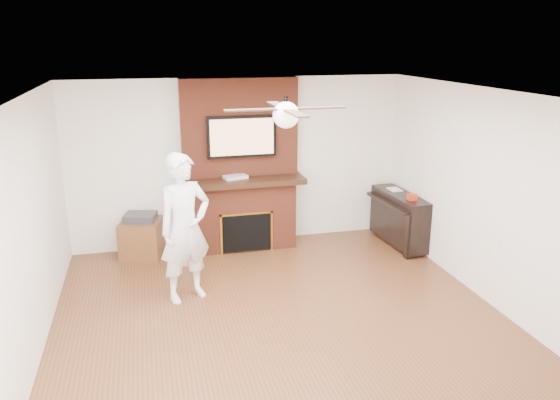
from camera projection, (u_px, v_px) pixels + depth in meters
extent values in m
cube|color=#573019|center=(285.00, 334.00, 6.00)|extent=(5.36, 5.86, 0.18)
cube|color=white|center=(286.00, 87.00, 5.23)|extent=(5.36, 5.86, 0.18)
cube|color=white|center=(238.00, 161.00, 8.26)|extent=(5.36, 0.18, 2.50)
cube|color=white|center=(417.00, 380.00, 2.98)|extent=(5.36, 0.18, 2.50)
cube|color=white|center=(14.00, 241.00, 5.01)|extent=(0.18, 5.86, 2.50)
cube|color=white|center=(505.00, 201.00, 6.22)|extent=(0.18, 5.86, 2.50)
cube|color=brown|center=(243.00, 215.00, 8.15)|extent=(1.50, 0.50, 1.00)
cube|color=black|center=(243.00, 180.00, 7.97)|extent=(1.78, 0.64, 0.08)
cube|color=brown|center=(240.00, 127.00, 7.92)|extent=(1.70, 0.20, 1.42)
cube|color=black|center=(247.00, 233.00, 7.97)|extent=(0.70, 0.06, 0.55)
cube|color=#BF8C2D|center=(246.00, 214.00, 7.88)|extent=(0.78, 0.02, 0.03)
cube|color=#BF8C2D|center=(221.00, 235.00, 7.88)|extent=(0.03, 0.02, 0.61)
cube|color=#BF8C2D|center=(272.00, 231.00, 8.05)|extent=(0.03, 0.02, 0.61)
cube|color=black|center=(242.00, 137.00, 7.82)|extent=(1.00, 0.07, 0.60)
cube|color=#E7A57A|center=(242.00, 137.00, 7.78)|extent=(0.92, 0.01, 0.52)
cylinder|color=black|center=(286.00, 104.00, 5.28)|extent=(0.04, 0.04, 0.14)
sphere|color=white|center=(286.00, 115.00, 5.31)|extent=(0.26, 0.26, 0.26)
cube|color=black|center=(318.00, 108.00, 5.37)|extent=(0.55, 0.11, 0.01)
cube|color=black|center=(278.00, 105.00, 5.60)|extent=(0.11, 0.55, 0.01)
cube|color=black|center=(253.00, 110.00, 5.22)|extent=(0.55, 0.11, 0.01)
cube|color=black|center=(295.00, 113.00, 4.99)|extent=(0.11, 0.55, 0.01)
imported|color=white|center=(185.00, 228.00, 6.41)|extent=(0.78, 0.66, 1.79)
cube|color=brown|center=(142.00, 238.00, 7.85)|extent=(0.67, 0.67, 0.53)
cube|color=#303033|center=(140.00, 217.00, 7.76)|extent=(0.50, 0.44, 0.11)
cube|color=black|center=(400.00, 218.00, 8.25)|extent=(0.44, 1.25, 0.76)
cube|color=black|center=(408.00, 237.00, 7.73)|extent=(0.06, 0.09, 0.66)
cube|color=black|center=(377.00, 214.00, 8.75)|extent=(0.06, 0.09, 0.66)
cube|color=black|center=(388.00, 203.00, 8.12)|extent=(0.21, 1.14, 0.05)
cube|color=silver|center=(395.00, 189.00, 8.36)|extent=(0.17, 0.24, 0.01)
cube|color=#B13115|center=(412.00, 197.00, 7.82)|extent=(0.11, 0.11, 0.09)
cube|color=silver|center=(235.00, 177.00, 7.91)|extent=(0.37, 0.27, 0.05)
cylinder|color=#CE5618|center=(237.00, 246.00, 8.14)|extent=(0.08, 0.08, 0.11)
cylinder|color=beige|center=(251.00, 247.00, 8.11)|extent=(0.07, 0.07, 0.10)
cylinder|color=#394EAD|center=(258.00, 245.00, 8.22)|extent=(0.06, 0.06, 0.07)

